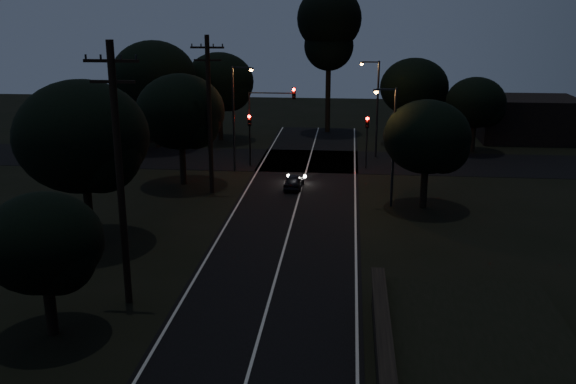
{
  "coord_description": "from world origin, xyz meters",
  "views": [
    {
      "loc": [
        3.25,
        -9.4,
        12.2
      ],
      "look_at": [
        0.0,
        24.0,
        2.5
      ],
      "focal_mm": 40.0,
      "sensor_mm": 36.0,
      "label": 1
    }
  ],
  "objects_px": {
    "utility_pole_mid": "(119,173)",
    "streetlight_b": "(375,102)",
    "signal_left": "(250,130)",
    "car": "(294,181)",
    "tall_pine": "(329,28)",
    "streetlight_c": "(391,139)",
    "streetlight_a": "(236,112)",
    "signal_right": "(367,133)",
    "utility_pole_far": "(209,113)",
    "signal_mast": "(271,112)"
  },
  "relations": [
    {
      "from": "tall_pine",
      "to": "car",
      "type": "bearing_deg",
      "value": -94.04
    },
    {
      "from": "utility_pole_mid",
      "to": "streetlight_b",
      "type": "relative_size",
      "value": 1.38
    },
    {
      "from": "streetlight_b",
      "to": "car",
      "type": "bearing_deg",
      "value": -119.12
    },
    {
      "from": "streetlight_b",
      "to": "signal_mast",
      "type": "bearing_deg",
      "value": -154.01
    },
    {
      "from": "streetlight_b",
      "to": "streetlight_c",
      "type": "xyz_separation_m",
      "value": [
        0.52,
        -14.0,
        -0.29
      ]
    },
    {
      "from": "signal_left",
      "to": "signal_right",
      "type": "xyz_separation_m",
      "value": [
        9.2,
        0.0,
        0.0
      ]
    },
    {
      "from": "utility_pole_mid",
      "to": "tall_pine",
      "type": "height_order",
      "value": "tall_pine"
    },
    {
      "from": "utility_pole_far",
      "to": "streetlight_b",
      "type": "relative_size",
      "value": 1.31
    },
    {
      "from": "signal_right",
      "to": "streetlight_c",
      "type": "xyz_separation_m",
      "value": [
        1.23,
        -9.99,
        1.51
      ]
    },
    {
      "from": "utility_pole_mid",
      "to": "streetlight_a",
      "type": "xyz_separation_m",
      "value": [
        0.69,
        23.0,
        -1.1
      ]
    },
    {
      "from": "signal_right",
      "to": "signal_left",
      "type": "bearing_deg",
      "value": 180.0
    },
    {
      "from": "utility_pole_mid",
      "to": "tall_pine",
      "type": "xyz_separation_m",
      "value": [
        7.0,
        40.0,
        4.53
      ]
    },
    {
      "from": "utility_pole_far",
      "to": "signal_mast",
      "type": "xyz_separation_m",
      "value": [
        3.09,
        7.99,
        -1.15
      ]
    },
    {
      "from": "signal_left",
      "to": "car",
      "type": "height_order",
      "value": "signal_left"
    },
    {
      "from": "utility_pole_mid",
      "to": "car",
      "type": "height_order",
      "value": "utility_pole_mid"
    },
    {
      "from": "tall_pine",
      "to": "utility_pole_mid",
      "type": "bearing_deg",
      "value": -99.93
    },
    {
      "from": "signal_right",
      "to": "streetlight_b",
      "type": "bearing_deg",
      "value": 80.0
    },
    {
      "from": "signal_left",
      "to": "utility_pole_far",
      "type": "bearing_deg",
      "value": -99.94
    },
    {
      "from": "tall_pine",
      "to": "car",
      "type": "distance_m",
      "value": 23.61
    },
    {
      "from": "signal_right",
      "to": "streetlight_b",
      "type": "relative_size",
      "value": 0.51
    },
    {
      "from": "tall_pine",
      "to": "signal_right",
      "type": "bearing_deg",
      "value": -76.51
    },
    {
      "from": "streetlight_b",
      "to": "signal_left",
      "type": "bearing_deg",
      "value": -157.95
    },
    {
      "from": "signal_left",
      "to": "streetlight_c",
      "type": "height_order",
      "value": "streetlight_c"
    },
    {
      "from": "tall_pine",
      "to": "car",
      "type": "relative_size",
      "value": 4.72
    },
    {
      "from": "streetlight_a",
      "to": "signal_mast",
      "type": "bearing_deg",
      "value": 39.77
    },
    {
      "from": "tall_pine",
      "to": "streetlight_c",
      "type": "bearing_deg",
      "value": -79.07
    },
    {
      "from": "tall_pine",
      "to": "streetlight_a",
      "type": "relative_size",
      "value": 1.78
    },
    {
      "from": "streetlight_a",
      "to": "streetlight_c",
      "type": "distance_m",
      "value": 13.72
    },
    {
      "from": "signal_right",
      "to": "utility_pole_mid",
      "type": "bearing_deg",
      "value": -112.99
    },
    {
      "from": "utility_pole_mid",
      "to": "streetlight_b",
      "type": "distance_m",
      "value": 31.15
    },
    {
      "from": "streetlight_c",
      "to": "signal_mast",
      "type": "bearing_deg",
      "value": 131.19
    },
    {
      "from": "signal_left",
      "to": "signal_mast",
      "type": "xyz_separation_m",
      "value": [
        1.69,
        0.0,
        1.5
      ]
    },
    {
      "from": "utility_pole_mid",
      "to": "signal_right",
      "type": "xyz_separation_m",
      "value": [
        10.6,
        24.99,
        -2.9
      ]
    },
    {
      "from": "utility_pole_mid",
      "to": "signal_left",
      "type": "bearing_deg",
      "value": 86.79
    },
    {
      "from": "streetlight_b",
      "to": "car",
      "type": "distance_m",
      "value": 12.65
    },
    {
      "from": "utility_pole_mid",
      "to": "streetlight_c",
      "type": "bearing_deg",
      "value": 51.74
    },
    {
      "from": "streetlight_a",
      "to": "signal_right",
      "type": "bearing_deg",
      "value": 11.34
    },
    {
      "from": "tall_pine",
      "to": "signal_right",
      "type": "relative_size",
      "value": 3.47
    },
    {
      "from": "streetlight_b",
      "to": "car",
      "type": "height_order",
      "value": "streetlight_b"
    },
    {
      "from": "utility_pole_mid",
      "to": "signal_mast",
      "type": "distance_m",
      "value": 25.22
    },
    {
      "from": "signal_mast",
      "to": "car",
      "type": "distance_m",
      "value": 7.87
    },
    {
      "from": "utility_pole_far",
      "to": "streetlight_c",
      "type": "xyz_separation_m",
      "value": [
        11.83,
        -2.0,
        -1.13
      ]
    },
    {
      "from": "utility_pole_mid",
      "to": "car",
      "type": "bearing_deg",
      "value": 73.53
    },
    {
      "from": "tall_pine",
      "to": "streetlight_a",
      "type": "xyz_separation_m",
      "value": [
        -6.31,
        -17.0,
        -5.63
      ]
    },
    {
      "from": "utility_pole_far",
      "to": "tall_pine",
      "type": "xyz_separation_m",
      "value": [
        7.0,
        23.0,
        4.78
      ]
    },
    {
      "from": "utility_pole_far",
      "to": "streetlight_a",
      "type": "relative_size",
      "value": 1.31
    },
    {
      "from": "signal_left",
      "to": "streetlight_c",
      "type": "relative_size",
      "value": 0.55
    },
    {
      "from": "signal_right",
      "to": "streetlight_b",
      "type": "xyz_separation_m",
      "value": [
        0.71,
        4.01,
        1.8
      ]
    },
    {
      "from": "utility_pole_far",
      "to": "car",
      "type": "relative_size",
      "value": 3.48
    },
    {
      "from": "tall_pine",
      "to": "streetlight_a",
      "type": "bearing_deg",
      "value": -110.36
    }
  ]
}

